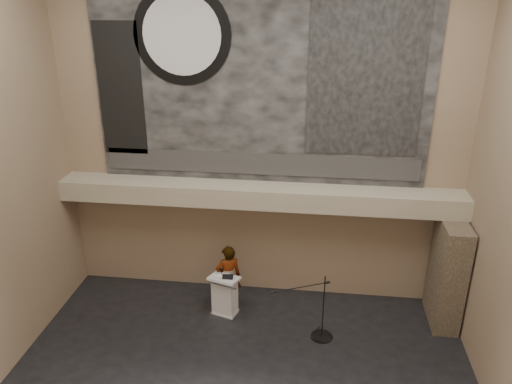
# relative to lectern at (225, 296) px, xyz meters

# --- Properties ---
(wall_back) EXTENTS (10.00, 0.02, 8.50)m
(wall_back) POSITION_rel_lectern_xyz_m (0.73, 1.31, 3.70)
(wall_back) COLOR #836B53
(wall_back) RESTS_ON floor
(wall_front) EXTENTS (10.00, 0.02, 8.50)m
(wall_front) POSITION_rel_lectern_xyz_m (0.73, -6.69, 3.70)
(wall_front) COLOR #836B53
(wall_front) RESTS_ON floor
(soffit) EXTENTS (10.00, 0.80, 0.50)m
(soffit) POSITION_rel_lectern_xyz_m (0.73, 0.91, 2.40)
(soffit) COLOR gray
(soffit) RESTS_ON wall_back
(sprinkler_left) EXTENTS (0.04, 0.04, 0.06)m
(sprinkler_left) POSITION_rel_lectern_xyz_m (-0.87, 0.86, 2.12)
(sprinkler_left) COLOR #B2893D
(sprinkler_left) RESTS_ON soffit
(sprinkler_right) EXTENTS (0.04, 0.04, 0.06)m
(sprinkler_right) POSITION_rel_lectern_xyz_m (2.63, 0.86, 2.12)
(sprinkler_right) COLOR #B2893D
(sprinkler_right) RESTS_ON soffit
(banner) EXTENTS (8.00, 0.05, 5.00)m
(banner) POSITION_rel_lectern_xyz_m (0.73, 1.28, 5.15)
(banner) COLOR black
(banner) RESTS_ON wall_back
(banner_text_strip) EXTENTS (7.76, 0.02, 0.55)m
(banner_text_strip) POSITION_rel_lectern_xyz_m (0.73, 1.24, 3.10)
(banner_text_strip) COLOR #2A2A2A
(banner_text_strip) RESTS_ON banner
(banner_clock_rim) EXTENTS (2.30, 0.02, 2.30)m
(banner_clock_rim) POSITION_rel_lectern_xyz_m (-1.07, 1.24, 6.15)
(banner_clock_rim) COLOR black
(banner_clock_rim) RESTS_ON banner
(banner_clock_face) EXTENTS (1.84, 0.02, 1.84)m
(banner_clock_face) POSITION_rel_lectern_xyz_m (-1.07, 1.22, 6.15)
(banner_clock_face) COLOR silver
(banner_clock_face) RESTS_ON banner
(banner_building_print) EXTENTS (2.60, 0.02, 3.60)m
(banner_building_print) POSITION_rel_lectern_xyz_m (3.13, 1.24, 5.25)
(banner_building_print) COLOR black
(banner_building_print) RESTS_ON banner
(banner_brick_print) EXTENTS (1.10, 0.02, 3.20)m
(banner_brick_print) POSITION_rel_lectern_xyz_m (-2.67, 1.24, 4.85)
(banner_brick_print) COLOR black
(banner_brick_print) RESTS_ON banner
(stone_pier) EXTENTS (0.60, 1.40, 2.70)m
(stone_pier) POSITION_rel_lectern_xyz_m (5.38, 0.46, 0.80)
(stone_pier) COLOR #403427
(stone_pier) RESTS_ON floor
(lectern) EXTENTS (0.83, 0.70, 1.13)m
(lectern) POSITION_rel_lectern_xyz_m (0.00, 0.00, 0.00)
(lectern) COLOR silver
(lectern) RESTS_ON floor
(binder) EXTENTS (0.28, 0.24, 0.04)m
(binder) POSITION_rel_lectern_xyz_m (0.09, -0.02, 0.56)
(binder) COLOR black
(binder) RESTS_ON lectern
(papers) EXTENTS (0.28, 0.32, 0.00)m
(papers) POSITION_rel_lectern_xyz_m (-0.14, -0.05, 0.55)
(papers) COLOR white
(papers) RESTS_ON lectern
(speaker_person) EXTENTS (0.76, 0.65, 1.78)m
(speaker_person) POSITION_rel_lectern_xyz_m (0.04, 0.32, 0.34)
(speaker_person) COLOR white
(speaker_person) RESTS_ON floor
(mic_stand) EXTENTS (1.46, 0.81, 1.69)m
(mic_stand) POSITION_rel_lectern_xyz_m (2.40, -0.62, -0.29)
(mic_stand) COLOR black
(mic_stand) RESTS_ON floor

